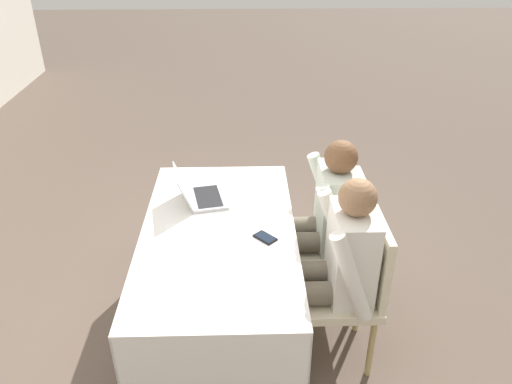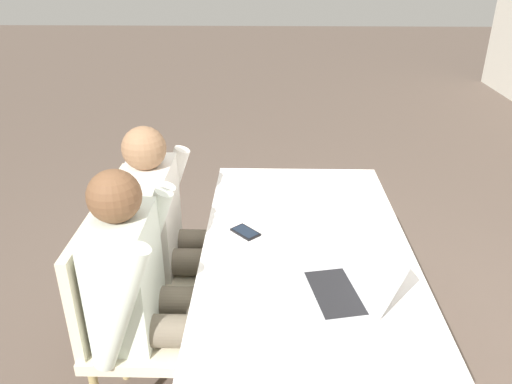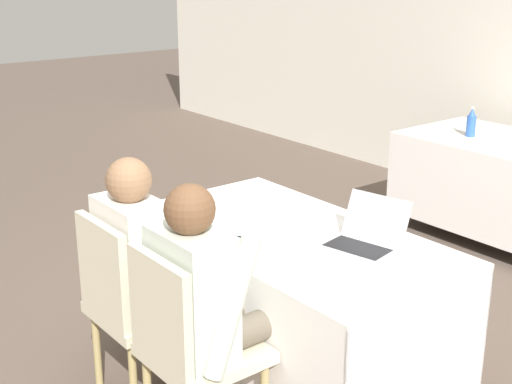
{
  "view_description": "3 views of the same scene",
  "coord_description": "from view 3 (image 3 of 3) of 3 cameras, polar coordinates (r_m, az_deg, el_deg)",
  "views": [
    {
      "loc": [
        -2.4,
        -0.15,
        2.34
      ],
      "look_at": [
        0.0,
        -0.22,
        0.99
      ],
      "focal_mm": 35.0,
      "sensor_mm": 36.0,
      "label": 1
    },
    {
      "loc": [
        1.83,
        -0.17,
        1.89
      ],
      "look_at": [
        0.0,
        -0.22,
        0.99
      ],
      "focal_mm": 35.0,
      "sensor_mm": 36.0,
      "label": 2
    },
    {
      "loc": [
        2.39,
        -2.1,
        1.98
      ],
      "look_at": [
        0.0,
        -0.22,
        0.99
      ],
      "focal_mm": 50.0,
      "sensor_mm": 36.0,
      "label": 3
    }
  ],
  "objects": [
    {
      "name": "laptop",
      "position": [
        3.25,
        8.57,
        -3.82
      ],
      "size": [
        0.37,
        0.36,
        0.22
      ],
      "rotation": [
        0.0,
        0.0,
        0.2
      ],
      "color": "#B7B7BC",
      "rests_on": "conference_table_near"
    },
    {
      "name": "conference_table_near",
      "position": [
        3.48,
        2.83,
        -5.95
      ],
      "size": [
        1.63,
        0.89,
        0.74
      ],
      "color": "white",
      "rests_on": "ground_plane"
    },
    {
      "name": "chair_near_right",
      "position": [
        2.93,
        -5.43,
        -12.01
      ],
      "size": [
        0.44,
        0.44,
        0.92
      ],
      "rotation": [
        0.0,
        0.0,
        3.14
      ],
      "color": "tan",
      "rests_on": "ground_plane"
    },
    {
      "name": "cell_phone",
      "position": [
        3.32,
        -1.62,
        -3.81
      ],
      "size": [
        0.14,
        0.14,
        0.01
      ],
      "rotation": [
        0.0,
        0.0,
        -0.82
      ],
      "color": "black",
      "rests_on": "conference_table_near"
    },
    {
      "name": "ground_plane",
      "position": [
        3.75,
        2.69,
        -13.86
      ],
      "size": [
        24.0,
        24.0,
        0.0
      ],
      "primitive_type": "plane",
      "color": "brown"
    },
    {
      "name": "chair_near_left",
      "position": [
        3.3,
        -10.01,
        -8.61
      ],
      "size": [
        0.44,
        0.44,
        0.92
      ],
      "rotation": [
        0.0,
        0.0,
        3.14
      ],
      "color": "tan",
      "rests_on": "ground_plane"
    },
    {
      "name": "person_white_shirt",
      "position": [
        2.9,
        -3.78,
        -8.68
      ],
      "size": [
        0.5,
        0.52,
        1.18
      ],
      "rotation": [
        0.0,
        0.0,
        3.14
      ],
      "color": "#665B4C",
      "rests_on": "ground_plane"
    },
    {
      "name": "water_bottle",
      "position": [
        5.49,
        16.84,
        5.29
      ],
      "size": [
        0.07,
        0.07,
        0.22
      ],
      "color": "#2D5BB7",
      "rests_on": "conference_table_far"
    },
    {
      "name": "person_checkered_shirt",
      "position": [
        3.27,
        -8.55,
        -5.65
      ],
      "size": [
        0.5,
        0.52,
        1.18
      ],
      "rotation": [
        0.0,
        0.0,
        3.14
      ],
      "color": "#665B4C",
      "rests_on": "ground_plane"
    },
    {
      "name": "paper_beside_laptop",
      "position": [
        3.5,
        4.78,
        -2.79
      ],
      "size": [
        0.3,
        0.35,
        0.0
      ],
      "rotation": [
        0.0,
        0.0,
        0.35
      ],
      "color": "white",
      "rests_on": "conference_table_near"
    }
  ]
}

